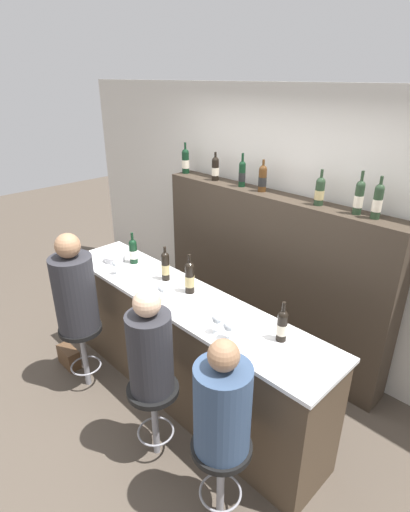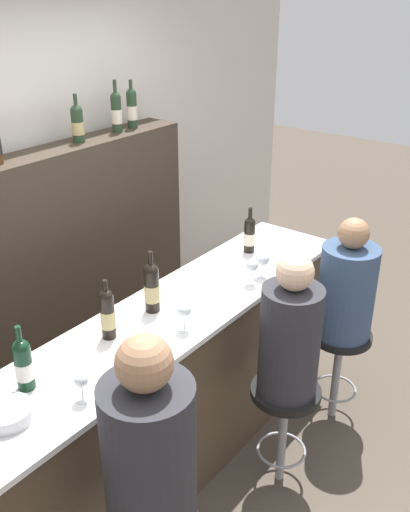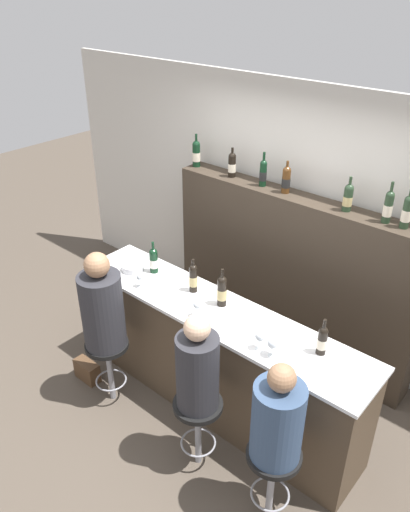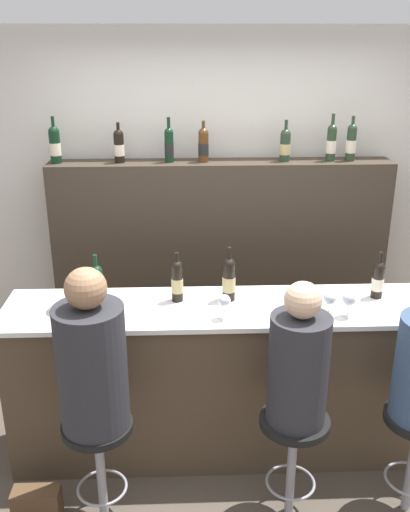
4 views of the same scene
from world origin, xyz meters
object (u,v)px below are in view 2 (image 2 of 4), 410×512
guest_seated_middle (290,334)px  wine_bottle_counter_2 (152,287)px  wine_bottle_backbar_5 (116,111)px  bar_stool_right (339,351)px  guest_seated_right (347,287)px  wine_bottle_backbar_4 (77,123)px  wine_glass_3 (262,260)px  wine_glass_0 (81,381)px  metal_bowl (7,414)px  wine_bottle_counter_1 (108,313)px  wine_glass_1 (184,311)px  guest_seated_left (149,451)px  wine_glass_2 (252,266)px  bar_stool_middle (284,409)px  wine_bottle_counter_0 (23,364)px  wine_bottle_counter_3 (250,234)px  wine_bottle_backbar_6 (132,108)px

guest_seated_middle → wine_bottle_counter_2: bearing=115.4°
wine_bottle_backbar_5 → bar_stool_right: wine_bottle_backbar_5 is taller
guest_seated_right → wine_bottle_backbar_4: bearing=106.4°
wine_glass_3 → guest_seated_middle: guest_seated_middle is taller
wine_glass_0 → metal_bowl: wine_glass_0 is taller
wine_glass_0 → guest_seated_middle: size_ratio=0.17×
wine_bottle_counter_1 → wine_bottle_backbar_5: (1.13, 1.03, 0.63)m
wine_glass_3 → metal_bowl: (-1.62, 0.14, -0.08)m
wine_glass_1 → guest_seated_left: bearing=-150.1°
wine_bottle_backbar_5 → bar_stool_right: bearing=-84.7°
wine_bottle_counter_1 → bar_stool_right: wine_bottle_counter_1 is taller
wine_bottle_backbar_4 → guest_seated_left: wine_bottle_backbar_4 is taller
wine_glass_0 → bar_stool_right: wine_glass_0 is taller
wine_glass_1 → wine_bottle_counter_1: bearing=136.8°
guest_seated_left → guest_seated_right: bearing=0.0°
wine_glass_3 → bar_stool_right: bearing=-51.3°
wine_glass_3 → wine_glass_1: bearing=-180.0°
wine_glass_2 → guest_seated_left: size_ratio=0.18×
metal_bowl → bar_stool_middle: (1.26, -0.54, -0.56)m
bar_stool_middle → bar_stool_right: (0.67, 0.00, 0.00)m
wine_bottle_backbar_5 → guest_seated_left: wine_bottle_backbar_5 is taller
bar_stool_right → guest_seated_left: bearing=-180.0°
wine_glass_3 → guest_seated_left: 1.45m
wine_bottle_counter_0 → guest_seated_left: bearing=-85.3°
metal_bowl → wine_bottle_counter_3: bearing=3.3°
metal_bowl → guest_seated_right: size_ratio=0.26×
wine_bottle_counter_1 → wine_bottle_backbar_6: (1.28, 1.03, 0.63)m
wine_bottle_counter_2 → bar_stool_right: wine_bottle_counter_2 is taller
wine_bottle_backbar_6 → wine_glass_1: wine_bottle_backbar_6 is taller
bar_stool_right → wine_glass_1: bearing=158.8°
wine_bottle_counter_1 → wine_glass_3: (0.97, -0.25, -0.02)m
wine_bottle_counter_2 → wine_glass_3: (0.66, -0.25, -0.03)m
wine_bottle_backbar_4 → wine_glass_3: size_ratio=1.95×
wine_bottle_backbar_5 → metal_bowl: size_ratio=1.73×
wine_bottle_counter_2 → wine_bottle_backbar_4: 1.29m
wine_glass_1 → wine_glass_3: size_ratio=0.97×
bar_stool_middle → guest_seated_right: guest_seated_right is taller
wine_bottle_backbar_6 → guest_seated_right: bearing=-89.7°
wine_bottle_counter_3 → bar_stool_middle: (-0.60, -0.65, -0.65)m
wine_bottle_counter_2 → guest_seated_left: (-0.73, -0.65, -0.15)m
guest_seated_left → wine_bottle_counter_1: bearing=56.7°
wine_glass_3 → guest_seated_left: guest_seated_left is taller
wine_bottle_counter_2 → wine_glass_1: 0.26m
wine_bottle_backbar_5 → wine_glass_0: 2.10m
wine_bottle_counter_1 → guest_seated_middle: guest_seated_middle is taller
wine_bottle_counter_2 → wine_bottle_counter_0: bearing=180.0°
wine_glass_0 → bar_stool_middle: size_ratio=0.21×
guest_seated_left → guest_seated_right: 1.71m
wine_glass_3 → wine_bottle_counter_3: bearing=45.4°
wine_bottle_backbar_5 → wine_bottle_counter_3: bearing=-85.4°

